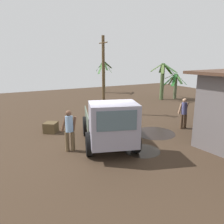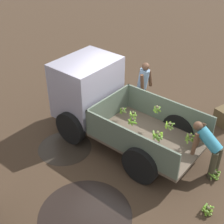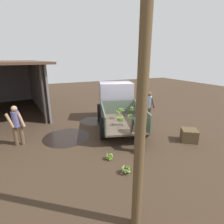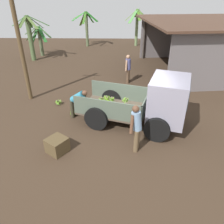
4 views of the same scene
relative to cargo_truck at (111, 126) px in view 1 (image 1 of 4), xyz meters
name	(u,v)px [view 1 (image 1 of 4)]	position (x,y,z in m)	size (l,w,h in m)	color
ground	(107,144)	(-0.75, 0.15, -1.08)	(36.00, 36.00, 0.00)	#3B2C1F
mud_patch_0	(155,133)	(-0.93, 2.95, -1.08)	(2.03, 2.03, 0.01)	black
mud_patch_1	(142,151)	(0.56, 1.13, -1.08)	(1.46, 1.46, 0.01)	black
cargo_truck	(111,126)	(0.00, 0.00, 0.00)	(4.48, 2.98, 2.09)	brown
utility_pole	(103,75)	(-5.84, 2.44, 1.52)	(1.15, 0.19, 5.08)	brown
banana_palm_0	(162,80)	(-7.99, 9.30, 0.65)	(2.54, 2.63, 3.24)	#4B6139
banana_palm_1	(175,85)	(-7.74, 10.64, 0.19)	(2.29, 2.29, 2.32)	#4F5B3D
banana_palm_4	(104,76)	(-14.18, 6.42, 0.70)	(2.40, 2.08, 3.38)	#6E7B55
person_foreground_visitor	(69,129)	(-0.83, -1.47, -0.15)	(0.47, 0.64, 1.68)	brown
person_worker_loading	(95,114)	(-3.11, 0.63, -0.30)	(0.81, 0.78, 1.32)	#363223
person_bystander_near_shed	(184,112)	(-0.85, 4.78, -0.18)	(0.36, 0.66, 1.63)	brown
banana_bunch_on_ground_0	(96,124)	(-3.37, 0.80, -0.95)	(0.30, 0.31, 0.25)	#453E2C
banana_bunch_on_ground_1	(114,121)	(-3.36, 1.93, -0.96)	(0.26, 0.27, 0.22)	brown
banana_bunch_on_ground_2	(105,118)	(-4.26, 1.79, -0.94)	(0.31, 0.31, 0.24)	#46402E
wooden_crate_0	(51,127)	(-3.47, -1.67, -0.82)	(0.61, 0.61, 0.52)	#503F26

